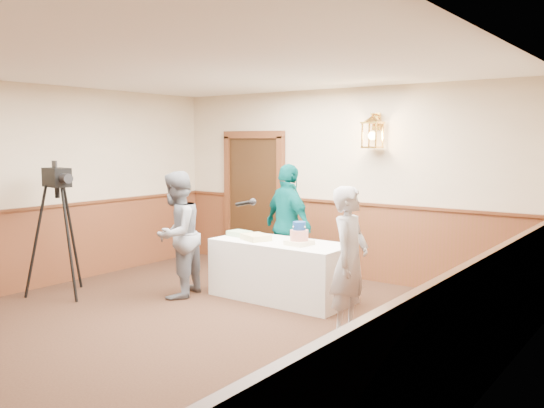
{
  "coord_description": "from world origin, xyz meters",
  "views": [
    {
      "loc": [
        4.25,
        -4.01,
        2.03
      ],
      "look_at": [
        0.05,
        1.7,
        1.25
      ],
      "focal_mm": 38.0,
      "sensor_mm": 36.0,
      "label": 1
    }
  ],
  "objects_px": {
    "tiered_cake": "(299,236)",
    "assistant_p": "(288,225)",
    "tv_camera_rig": "(59,239)",
    "sheet_cake_yellow": "(256,237)",
    "baker": "(350,260)",
    "display_table": "(281,270)",
    "interviewer": "(177,235)",
    "sheet_cake_green": "(239,233)"
  },
  "relations": [
    {
      "from": "tiered_cake",
      "to": "interviewer",
      "type": "distance_m",
      "value": 1.62
    },
    {
      "from": "baker",
      "to": "assistant_p",
      "type": "xyz_separation_m",
      "value": [
        -1.65,
        1.25,
        0.08
      ]
    },
    {
      "from": "tv_camera_rig",
      "to": "baker",
      "type": "bearing_deg",
      "value": 23.78
    },
    {
      "from": "tiered_cake",
      "to": "assistant_p",
      "type": "height_order",
      "value": "assistant_p"
    },
    {
      "from": "assistant_p",
      "to": "baker",
      "type": "bearing_deg",
      "value": 164.61
    },
    {
      "from": "assistant_p",
      "to": "sheet_cake_green",
      "type": "bearing_deg",
      "value": 77.11
    },
    {
      "from": "sheet_cake_green",
      "to": "tiered_cake",
      "type": "bearing_deg",
      "value": -5.3
    },
    {
      "from": "sheet_cake_green",
      "to": "baker",
      "type": "distance_m",
      "value": 2.16
    },
    {
      "from": "tiered_cake",
      "to": "interviewer",
      "type": "height_order",
      "value": "interviewer"
    },
    {
      "from": "sheet_cake_green",
      "to": "baker",
      "type": "bearing_deg",
      "value": -17.93
    },
    {
      "from": "tiered_cake",
      "to": "baker",
      "type": "xyz_separation_m",
      "value": [
        1.02,
        -0.57,
        -0.08
      ]
    },
    {
      "from": "tiered_cake",
      "to": "baker",
      "type": "distance_m",
      "value": 1.17
    },
    {
      "from": "sheet_cake_yellow",
      "to": "baker",
      "type": "bearing_deg",
      "value": -17.65
    },
    {
      "from": "interviewer",
      "to": "tv_camera_rig",
      "type": "distance_m",
      "value": 1.54
    },
    {
      "from": "sheet_cake_yellow",
      "to": "sheet_cake_green",
      "type": "relative_size",
      "value": 1.28
    },
    {
      "from": "sheet_cake_green",
      "to": "interviewer",
      "type": "xyz_separation_m",
      "value": [
        -0.44,
        -0.74,
        0.04
      ]
    },
    {
      "from": "sheet_cake_yellow",
      "to": "tv_camera_rig",
      "type": "relative_size",
      "value": 0.22
    },
    {
      "from": "tiered_cake",
      "to": "assistant_p",
      "type": "bearing_deg",
      "value": 133.02
    },
    {
      "from": "tiered_cake",
      "to": "tv_camera_rig",
      "type": "xyz_separation_m",
      "value": [
        -2.75,
        -1.52,
        -0.11
      ]
    },
    {
      "from": "tv_camera_rig",
      "to": "sheet_cake_yellow",
      "type": "bearing_deg",
      "value": 44.83
    },
    {
      "from": "interviewer",
      "to": "tv_camera_rig",
      "type": "relative_size",
      "value": 0.97
    },
    {
      "from": "interviewer",
      "to": "sheet_cake_yellow",
      "type": "bearing_deg",
      "value": 109.03
    },
    {
      "from": "tiered_cake",
      "to": "interviewer",
      "type": "xyz_separation_m",
      "value": [
        -1.48,
        -0.65,
        -0.04
      ]
    },
    {
      "from": "baker",
      "to": "sheet_cake_yellow",
      "type": "bearing_deg",
      "value": 65.66
    },
    {
      "from": "sheet_cake_yellow",
      "to": "tv_camera_rig",
      "type": "distance_m",
      "value": 2.57
    },
    {
      "from": "tiered_cake",
      "to": "sheet_cake_green",
      "type": "xyz_separation_m",
      "value": [
        -1.04,
        0.1,
        -0.08
      ]
    },
    {
      "from": "baker",
      "to": "assistant_p",
      "type": "distance_m",
      "value": 2.07
    },
    {
      "from": "sheet_cake_yellow",
      "to": "assistant_p",
      "type": "height_order",
      "value": "assistant_p"
    },
    {
      "from": "display_table",
      "to": "sheet_cake_yellow",
      "type": "height_order",
      "value": "sheet_cake_yellow"
    },
    {
      "from": "sheet_cake_green",
      "to": "baker",
      "type": "xyz_separation_m",
      "value": [
        2.06,
        -0.67,
        -0.0
      ]
    },
    {
      "from": "assistant_p",
      "to": "display_table",
      "type": "bearing_deg",
      "value": 138.96
    },
    {
      "from": "interviewer",
      "to": "sheet_cake_green",
      "type": "bearing_deg",
      "value": 132.26
    },
    {
      "from": "display_table",
      "to": "sheet_cake_green",
      "type": "distance_m",
      "value": 0.83
    },
    {
      "from": "assistant_p",
      "to": "tv_camera_rig",
      "type": "distance_m",
      "value": 3.05
    },
    {
      "from": "sheet_cake_yellow",
      "to": "interviewer",
      "type": "relative_size",
      "value": 0.22
    },
    {
      "from": "sheet_cake_yellow",
      "to": "display_table",
      "type": "bearing_deg",
      "value": 17.94
    },
    {
      "from": "display_table",
      "to": "tiered_cake",
      "type": "height_order",
      "value": "tiered_cake"
    },
    {
      "from": "display_table",
      "to": "tiered_cake",
      "type": "distance_m",
      "value": 0.59
    },
    {
      "from": "sheet_cake_green",
      "to": "baker",
      "type": "relative_size",
      "value": 0.18
    },
    {
      "from": "tiered_cake",
      "to": "tv_camera_rig",
      "type": "relative_size",
      "value": 0.18
    },
    {
      "from": "tiered_cake",
      "to": "baker",
      "type": "relative_size",
      "value": 0.2
    },
    {
      "from": "interviewer",
      "to": "assistant_p",
      "type": "distance_m",
      "value": 1.57
    }
  ]
}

